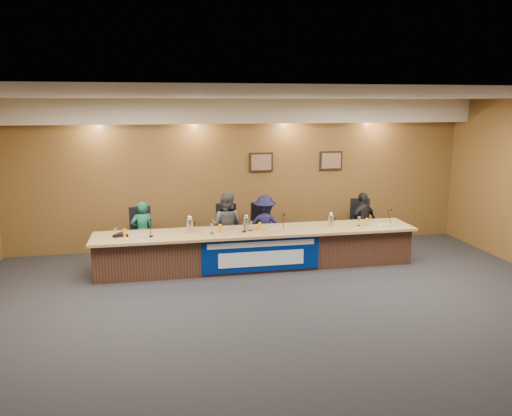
# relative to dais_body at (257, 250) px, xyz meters

# --- Properties ---
(floor) EXTENTS (10.00, 10.00, 0.00)m
(floor) POSITION_rel_dais_body_xyz_m (0.00, -2.40, -0.35)
(floor) COLOR black
(floor) RESTS_ON ground
(ceiling) EXTENTS (10.00, 8.00, 0.04)m
(ceiling) POSITION_rel_dais_body_xyz_m (0.00, -2.40, 2.85)
(ceiling) COLOR silver
(ceiling) RESTS_ON wall_back
(wall_back) EXTENTS (10.00, 0.04, 3.20)m
(wall_back) POSITION_rel_dais_body_xyz_m (0.00, 1.60, 1.25)
(wall_back) COLOR brown
(wall_back) RESTS_ON floor
(soffit) EXTENTS (10.00, 0.50, 0.50)m
(soffit) POSITION_rel_dais_body_xyz_m (0.00, 1.35, 2.60)
(soffit) COLOR beige
(soffit) RESTS_ON wall_back
(dais_body) EXTENTS (6.00, 0.80, 0.70)m
(dais_body) POSITION_rel_dais_body_xyz_m (0.00, 0.00, 0.00)
(dais_body) COLOR #412519
(dais_body) RESTS_ON floor
(dais_top) EXTENTS (6.10, 0.95, 0.05)m
(dais_top) POSITION_rel_dais_body_xyz_m (0.00, -0.05, 0.38)
(dais_top) COLOR #A1804E
(dais_top) RESTS_ON dais_body
(banner) EXTENTS (2.20, 0.02, 0.65)m
(banner) POSITION_rel_dais_body_xyz_m (0.00, -0.41, 0.03)
(banner) COLOR navy
(banner) RESTS_ON dais_body
(banner_text_upper) EXTENTS (2.00, 0.01, 0.10)m
(banner_text_upper) POSITION_rel_dais_body_xyz_m (0.00, -0.43, 0.23)
(banner_text_upper) COLOR silver
(banner_text_upper) RESTS_ON banner
(banner_text_lower) EXTENTS (1.60, 0.01, 0.28)m
(banner_text_lower) POSITION_rel_dais_body_xyz_m (0.00, -0.43, -0.05)
(banner_text_lower) COLOR silver
(banner_text_lower) RESTS_ON banner
(wall_photo_left) EXTENTS (0.52, 0.04, 0.42)m
(wall_photo_left) POSITION_rel_dais_body_xyz_m (0.40, 1.57, 1.50)
(wall_photo_left) COLOR black
(wall_photo_left) RESTS_ON wall_back
(wall_photo_right) EXTENTS (0.52, 0.04, 0.42)m
(wall_photo_right) POSITION_rel_dais_body_xyz_m (2.00, 1.57, 1.50)
(wall_photo_right) COLOR black
(wall_photo_right) RESTS_ON wall_back
(panelist_a) EXTENTS (0.51, 0.39, 1.25)m
(panelist_a) POSITION_rel_dais_body_xyz_m (-2.16, 0.70, 0.27)
(panelist_a) COLOR #12543A
(panelist_a) RESTS_ON floor
(panelist_b) EXTENTS (0.82, 0.75, 1.36)m
(panelist_b) POSITION_rel_dais_body_xyz_m (-0.50, 0.70, 0.33)
(panelist_b) COLOR #48494C
(panelist_b) RESTS_ON floor
(panelist_c) EXTENTS (0.89, 0.60, 1.27)m
(panelist_c) POSITION_rel_dais_body_xyz_m (0.30, 0.70, 0.29)
(panelist_c) COLOR #131133
(panelist_c) RESTS_ON floor
(panelist_d) EXTENTS (0.80, 0.59, 1.26)m
(panelist_d) POSITION_rel_dais_body_xyz_m (2.44, 0.70, 0.28)
(panelist_d) COLOR black
(panelist_d) RESTS_ON floor
(office_chair_a) EXTENTS (0.57, 0.57, 0.08)m
(office_chair_a) POSITION_rel_dais_body_xyz_m (-2.16, 0.80, 0.13)
(office_chair_a) COLOR black
(office_chair_a) RESTS_ON floor
(office_chair_b) EXTENTS (0.56, 0.56, 0.08)m
(office_chair_b) POSITION_rel_dais_body_xyz_m (-0.50, 0.80, 0.13)
(office_chair_b) COLOR black
(office_chair_b) RESTS_ON floor
(office_chair_c) EXTENTS (0.52, 0.52, 0.08)m
(office_chair_c) POSITION_rel_dais_body_xyz_m (0.30, 0.80, 0.13)
(office_chair_c) COLOR black
(office_chair_c) RESTS_ON floor
(office_chair_d) EXTENTS (0.59, 0.59, 0.08)m
(office_chair_d) POSITION_rel_dais_body_xyz_m (2.44, 0.80, 0.13)
(office_chair_d) COLOR black
(office_chair_d) RESTS_ON floor
(nameplate_a) EXTENTS (0.24, 0.08, 0.10)m
(nameplate_a) POSITION_rel_dais_body_xyz_m (-2.19, -0.30, 0.45)
(nameplate_a) COLOR white
(nameplate_a) RESTS_ON dais_top
(microphone_a) EXTENTS (0.07, 0.07, 0.02)m
(microphone_a) POSITION_rel_dais_body_xyz_m (-1.98, -0.15, 0.41)
(microphone_a) COLOR black
(microphone_a) RESTS_ON dais_top
(juice_glass_a) EXTENTS (0.06, 0.06, 0.15)m
(juice_glass_a) POSITION_rel_dais_body_xyz_m (-2.44, -0.07, 0.47)
(juice_glass_a) COLOR orange
(juice_glass_a) RESTS_ON dais_top
(water_glass_a) EXTENTS (0.08, 0.08, 0.18)m
(water_glass_a) POSITION_rel_dais_body_xyz_m (-2.59, -0.12, 0.49)
(water_glass_a) COLOR silver
(water_glass_a) RESTS_ON dais_top
(nameplate_b) EXTENTS (0.24, 0.08, 0.10)m
(nameplate_b) POSITION_rel_dais_body_xyz_m (-0.51, -0.33, 0.45)
(nameplate_b) COLOR white
(nameplate_b) RESTS_ON dais_top
(microphone_b) EXTENTS (0.07, 0.07, 0.02)m
(microphone_b) POSITION_rel_dais_body_xyz_m (-0.28, -0.15, 0.41)
(microphone_b) COLOR black
(microphone_b) RESTS_ON dais_top
(juice_glass_b) EXTENTS (0.06, 0.06, 0.15)m
(juice_glass_b) POSITION_rel_dais_body_xyz_m (-0.72, -0.07, 0.47)
(juice_glass_b) COLOR orange
(juice_glass_b) RESTS_ON dais_top
(water_glass_b) EXTENTS (0.08, 0.08, 0.18)m
(water_glass_b) POSITION_rel_dais_body_xyz_m (-0.88, -0.14, 0.49)
(water_glass_b) COLOR silver
(water_glass_b) RESTS_ON dais_top
(nameplate_c) EXTENTS (0.24, 0.08, 0.10)m
(nameplate_c) POSITION_rel_dais_body_xyz_m (0.34, -0.30, 0.45)
(nameplate_c) COLOR white
(nameplate_c) RESTS_ON dais_top
(microphone_c) EXTENTS (0.07, 0.07, 0.02)m
(microphone_c) POSITION_rel_dais_body_xyz_m (0.46, -0.18, 0.41)
(microphone_c) COLOR black
(microphone_c) RESTS_ON dais_top
(juice_glass_c) EXTENTS (0.06, 0.06, 0.15)m
(juice_glass_c) POSITION_rel_dais_body_xyz_m (0.03, -0.07, 0.47)
(juice_glass_c) COLOR orange
(juice_glass_c) RESTS_ON dais_top
(water_glass_c) EXTENTS (0.08, 0.08, 0.18)m
(water_glass_c) POSITION_rel_dais_body_xyz_m (-0.14, -0.08, 0.49)
(water_glass_c) COLOR silver
(water_glass_c) RESTS_ON dais_top
(nameplate_d) EXTENTS (0.24, 0.08, 0.10)m
(nameplate_d) POSITION_rel_dais_body_xyz_m (2.48, -0.32, 0.45)
(nameplate_d) COLOR white
(nameplate_d) RESTS_ON dais_top
(microphone_d) EXTENTS (0.07, 0.07, 0.02)m
(microphone_d) POSITION_rel_dais_body_xyz_m (2.60, -0.17, 0.41)
(microphone_d) COLOR black
(microphone_d) RESTS_ON dais_top
(juice_glass_d) EXTENTS (0.06, 0.06, 0.15)m
(juice_glass_d) POSITION_rel_dais_body_xyz_m (2.17, -0.13, 0.47)
(juice_glass_d) COLOR orange
(juice_glass_d) RESTS_ON dais_top
(water_glass_d) EXTENTS (0.08, 0.08, 0.18)m
(water_glass_d) POSITION_rel_dais_body_xyz_m (2.02, -0.10, 0.49)
(water_glass_d) COLOR silver
(water_glass_d) RESTS_ON dais_top
(carafe_left) EXTENTS (0.13, 0.13, 0.25)m
(carafe_left) POSITION_rel_dais_body_xyz_m (-1.27, 0.04, 0.53)
(carafe_left) COLOR silver
(carafe_left) RESTS_ON dais_top
(carafe_mid) EXTENTS (0.11, 0.11, 0.25)m
(carafe_mid) POSITION_rel_dais_body_xyz_m (-0.22, -0.03, 0.53)
(carafe_mid) COLOR silver
(carafe_mid) RESTS_ON dais_top
(carafe_right) EXTENTS (0.12, 0.12, 0.22)m
(carafe_right) POSITION_rel_dais_body_xyz_m (1.46, -0.04, 0.51)
(carafe_right) COLOR silver
(carafe_right) RESTS_ON dais_top
(speakerphone) EXTENTS (0.32, 0.32, 0.05)m
(speakerphone) POSITION_rel_dais_body_xyz_m (-2.51, -0.01, 0.43)
(speakerphone) COLOR black
(speakerphone) RESTS_ON dais_top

